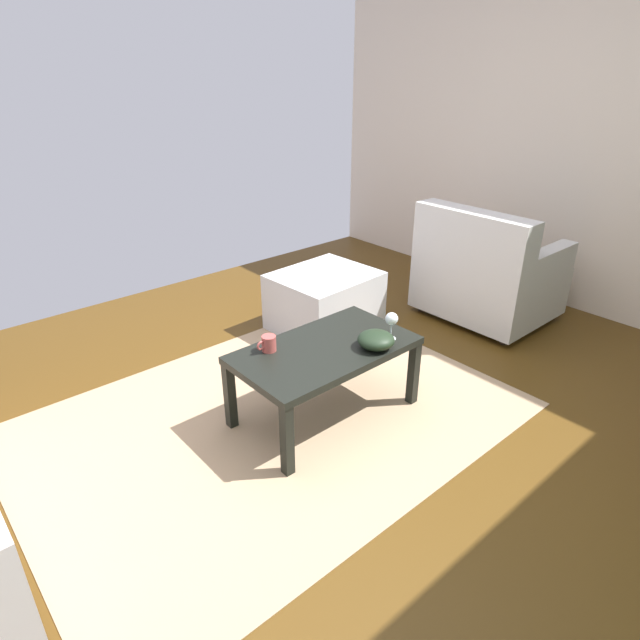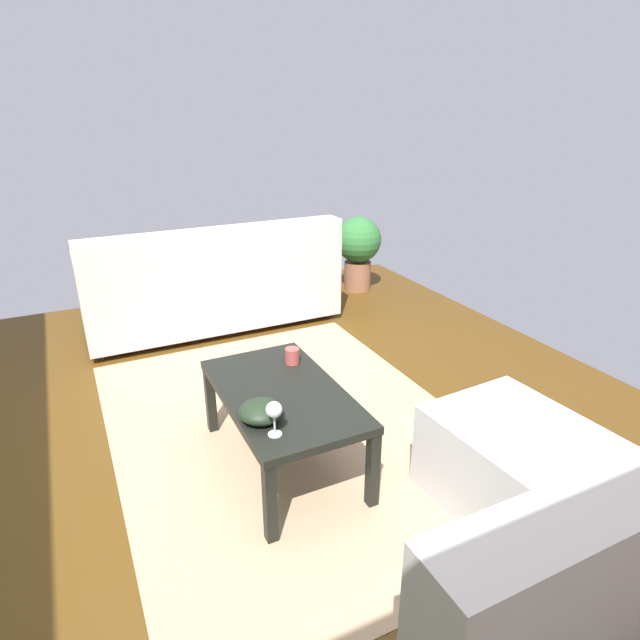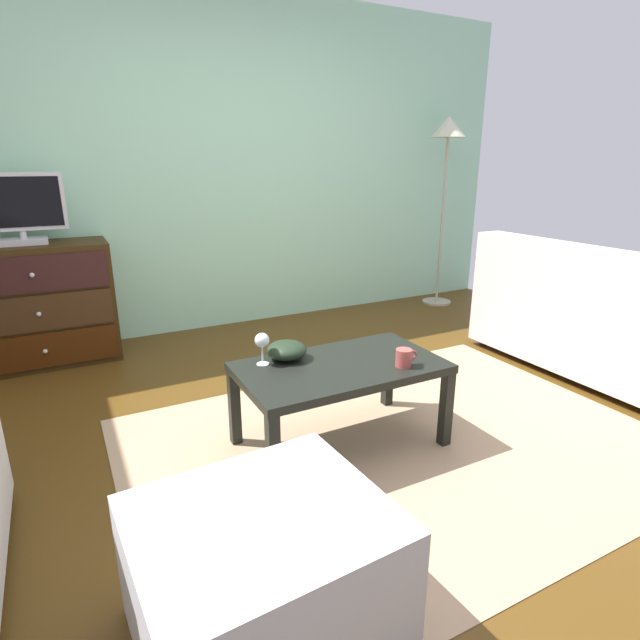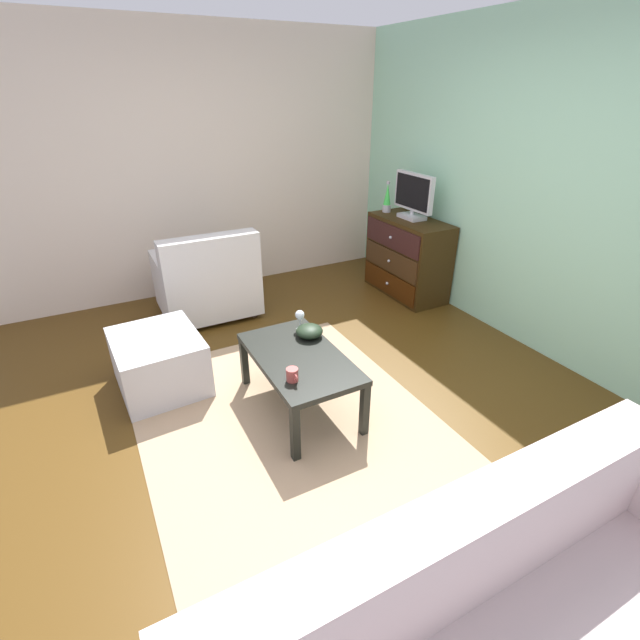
# 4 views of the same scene
# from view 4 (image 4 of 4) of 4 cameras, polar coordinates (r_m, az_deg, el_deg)

# --- Properties ---
(ground_plane) EXTENTS (5.66, 4.82, 0.05)m
(ground_plane) POSITION_cam_4_polar(r_m,az_deg,el_deg) (3.32, -1.33, -11.40)
(ground_plane) COLOR #4D3210
(wall_accent_rear) EXTENTS (5.66, 0.12, 2.63)m
(wall_accent_rear) POSITION_cam_4_polar(r_m,az_deg,el_deg) (4.11, 27.53, 14.06)
(wall_accent_rear) COLOR #98D1AE
(wall_accent_rear) RESTS_ON ground_plane
(wall_plain_left) EXTENTS (0.12, 4.82, 2.63)m
(wall_plain_left) POSITION_cam_4_polar(r_m,az_deg,el_deg) (5.10, -15.36, 18.12)
(wall_plain_left) COLOR beige
(wall_plain_left) RESTS_ON ground_plane
(area_rug) EXTENTS (2.60, 1.90, 0.01)m
(area_rug) POSITION_cam_4_polar(r_m,az_deg,el_deg) (3.10, -3.03, -14.10)
(area_rug) COLOR tan
(area_rug) RESTS_ON ground_plane
(dresser) EXTENTS (0.95, 0.49, 0.83)m
(dresser) POSITION_cam_4_polar(r_m,az_deg,el_deg) (5.01, 10.94, 7.77)
(dresser) COLOR #31200B
(dresser) RESTS_ON ground_plane
(tv) EXTENTS (0.56, 0.18, 0.46)m
(tv) POSITION_cam_4_polar(r_m,az_deg,el_deg) (4.87, 11.70, 15.10)
(tv) COLOR silver
(tv) RESTS_ON dresser
(lava_lamp) EXTENTS (0.09, 0.09, 0.33)m
(lava_lamp) POSITION_cam_4_polar(r_m,az_deg,el_deg) (5.12, 8.47, 14.92)
(lava_lamp) COLOR #B7B7BC
(lava_lamp) RESTS_ON dresser
(coffee_table) EXTENTS (0.97, 0.56, 0.43)m
(coffee_table) POSITION_cam_4_polar(r_m,az_deg,el_deg) (3.11, -2.66, -5.29)
(coffee_table) COLOR black
(coffee_table) RESTS_ON ground_plane
(wine_glass) EXTENTS (0.07, 0.07, 0.16)m
(wine_glass) POSITION_cam_4_polar(r_m,az_deg,el_deg) (3.35, -2.56, 0.57)
(wine_glass) COLOR silver
(wine_glass) RESTS_ON coffee_table
(mug) EXTENTS (0.11, 0.08, 0.09)m
(mug) POSITION_cam_4_polar(r_m,az_deg,el_deg) (2.81, -3.49, -6.92)
(mug) COLOR #A64642
(mug) RESTS_ON coffee_table
(bowl_decorative) EXTENTS (0.20, 0.20, 0.09)m
(bowl_decorative) POSITION_cam_4_polar(r_m,az_deg,el_deg) (3.28, -1.35, -1.41)
(bowl_decorative) COLOR black
(bowl_decorative) RESTS_ON coffee_table
(armchair) EXTENTS (0.80, 0.90, 0.87)m
(armchair) POSITION_cam_4_polar(r_m,az_deg,el_deg) (4.58, -14.06, 4.71)
(armchair) COLOR #332319
(armchair) RESTS_ON ground_plane
(ottoman) EXTENTS (0.73, 0.64, 0.42)m
(ottoman) POSITION_cam_4_polar(r_m,az_deg,el_deg) (3.62, -19.62, -4.98)
(ottoman) COLOR #B9BABF
(ottoman) RESTS_ON ground_plane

